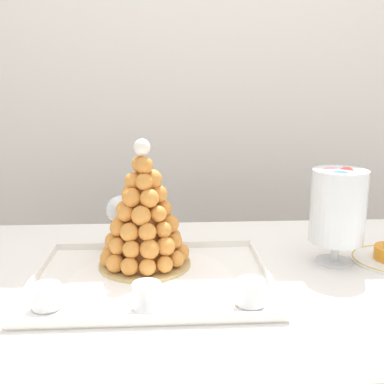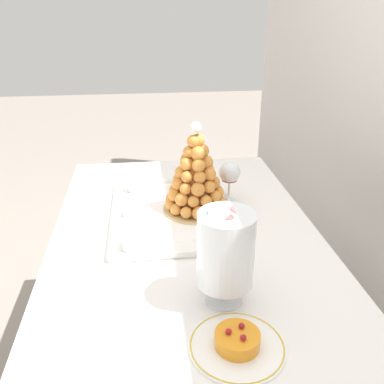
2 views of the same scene
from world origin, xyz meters
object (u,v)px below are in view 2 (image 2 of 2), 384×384
(dessert_cup_left, at_px, (135,185))
(wine_glass, at_px, (230,174))
(serving_tray, at_px, (173,214))
(fruit_tart_plate, at_px, (237,343))
(dessert_cup_centre, at_px, (132,241))
(dessert_cup_mid_left, at_px, (131,209))
(croquembouche, at_px, (196,178))
(macaron_goblet, at_px, (226,250))

(dessert_cup_left, xyz_separation_m, wine_glass, (0.12, 0.35, 0.08))
(serving_tray, bearing_deg, fruit_tart_plate, 8.06)
(dessert_cup_centre, height_order, fruit_tart_plate, dessert_cup_centre)
(wine_glass, bearing_deg, dessert_cup_mid_left, -76.90)
(serving_tray, bearing_deg, wine_glass, 112.77)
(serving_tray, height_order, wine_glass, wine_glass)
(croquembouche, height_order, wine_glass, croquembouche)
(serving_tray, xyz_separation_m, dessert_cup_left, (-0.21, -0.13, 0.03))
(croquembouche, xyz_separation_m, dessert_cup_left, (-0.19, -0.22, -0.10))
(dessert_cup_left, relative_size, dessert_cup_centre, 0.99)
(serving_tray, relative_size, dessert_cup_left, 9.11)
(dessert_cup_left, bearing_deg, serving_tray, 31.89)
(serving_tray, xyz_separation_m, croquembouche, (-0.02, 0.08, 0.13))
(macaron_goblet, relative_size, wine_glass, 1.67)
(serving_tray, distance_m, dessert_cup_mid_left, 0.15)
(serving_tray, xyz_separation_m, fruit_tart_plate, (0.64, 0.09, 0.01))
(fruit_tart_plate, bearing_deg, dessert_cup_left, -165.30)
(dessert_cup_left, relative_size, macaron_goblet, 0.23)
(croquembouche, distance_m, fruit_tart_plate, 0.67)
(dessert_cup_left, xyz_separation_m, dessert_cup_mid_left, (0.21, -0.02, 0.00))
(dessert_cup_centre, bearing_deg, wine_glass, 129.98)
(macaron_goblet, xyz_separation_m, fruit_tart_plate, (0.16, -0.00, -0.14))
(dessert_cup_mid_left, xyz_separation_m, dessert_cup_centre, (0.22, 0.01, -0.00))
(dessert_cup_centre, xyz_separation_m, macaron_goblet, (0.27, 0.23, 0.12))
(serving_tray, distance_m, fruit_tart_plate, 0.64)
(dessert_cup_mid_left, bearing_deg, croquembouche, 93.49)
(fruit_tart_plate, bearing_deg, dessert_cup_mid_left, -159.58)
(dessert_cup_left, relative_size, fruit_tart_plate, 0.28)
(croquembouche, distance_m, wine_glass, 0.16)
(dessert_cup_left, distance_m, wine_glass, 0.38)
(serving_tray, xyz_separation_m, macaron_goblet, (0.48, 0.09, 0.15))
(serving_tray, distance_m, dessert_cup_left, 0.25)
(dessert_cup_centre, distance_m, fruit_tart_plate, 0.49)
(dessert_cup_mid_left, height_order, dessert_cup_centre, dessert_cup_mid_left)
(dessert_cup_centre, bearing_deg, dessert_cup_left, 178.77)
(fruit_tart_plate, bearing_deg, wine_glass, 169.96)
(dessert_cup_centre, distance_m, wine_glass, 0.48)
(fruit_tart_plate, xyz_separation_m, wine_glass, (-0.73, 0.13, 0.10))
(croquembouche, relative_size, dessert_cup_centre, 5.26)
(macaron_goblet, bearing_deg, fruit_tart_plate, -0.39)
(serving_tray, height_order, dessert_cup_left, dessert_cup_left)
(dessert_cup_left, height_order, fruit_tart_plate, dessert_cup_left)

